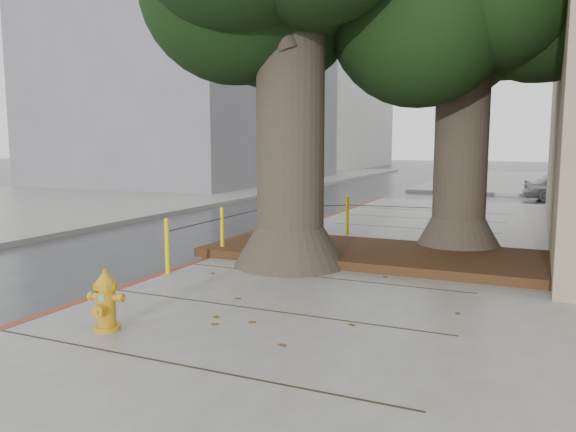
# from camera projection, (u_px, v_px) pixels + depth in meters

# --- Properties ---
(ground) EXTENTS (140.00, 140.00, 0.00)m
(ground) POSITION_uv_depth(u_px,v_px,m) (230.00, 316.00, 7.64)
(ground) COLOR #28282B
(ground) RESTS_ON ground
(sidewalk_opposite) EXTENTS (14.00, 60.00, 0.15)m
(sidewalk_opposite) POSITION_uv_depth(u_px,v_px,m) (51.00, 200.00, 22.36)
(sidewalk_opposite) COLOR slate
(sidewalk_opposite) RESTS_ON ground
(curb_red) EXTENTS (0.14, 26.00, 0.16)m
(curb_red) POSITION_uv_depth(u_px,v_px,m) (205.00, 262.00, 10.70)
(curb_red) COLOR maroon
(curb_red) RESTS_ON ground
(planter_bed) EXTENTS (6.40, 2.60, 0.16)m
(planter_bed) POSITION_uv_depth(u_px,v_px,m) (373.00, 254.00, 10.77)
(planter_bed) COLOR black
(planter_bed) RESTS_ON sidewalk_main
(building_far_grey) EXTENTS (12.00, 16.00, 12.00)m
(building_far_grey) POSITION_uv_depth(u_px,v_px,m) (195.00, 80.00, 32.85)
(building_far_grey) COLOR slate
(building_far_grey) RESTS_ON ground
(building_far_white) EXTENTS (12.00, 18.00, 15.00)m
(building_far_white) POSITION_uv_depth(u_px,v_px,m) (310.00, 89.00, 54.28)
(building_far_white) COLOR silver
(building_far_white) RESTS_ON ground
(tree_far) EXTENTS (4.50, 3.80, 7.17)m
(tree_far) POSITION_uv_depth(u_px,v_px,m) (486.00, 2.00, 10.73)
(tree_far) COLOR #4C3F33
(tree_far) RESTS_ON sidewalk_main
(bollard_ring) EXTENTS (3.79, 5.39, 0.95)m
(bollard_ring) POSITION_uv_depth(u_px,v_px,m) (298.00, 223.00, 11.86)
(bollard_ring) COLOR yellow
(bollard_ring) RESTS_ON sidewalk_main
(fire_hydrant) EXTENTS (0.39, 0.37, 0.74)m
(fire_hydrant) POSITION_uv_depth(u_px,v_px,m) (106.00, 301.00, 6.56)
(fire_hydrant) COLOR orange
(fire_hydrant) RESTS_ON sidewalk_main
(car_silver) EXTENTS (3.60, 1.79, 1.18)m
(car_silver) POSITION_uv_depth(u_px,v_px,m) (570.00, 187.00, 22.47)
(car_silver) COLOR #B6B7BC
(car_silver) RESTS_ON ground
(car_dark) EXTENTS (1.61, 3.95, 1.15)m
(car_dark) POSITION_uv_depth(u_px,v_px,m) (206.00, 178.00, 28.08)
(car_dark) COLOR black
(car_dark) RESTS_ON ground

